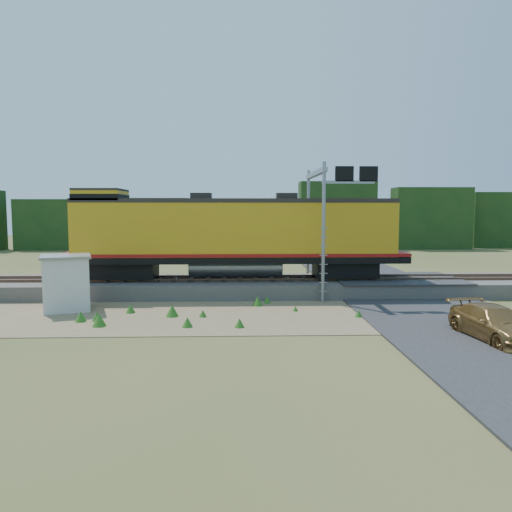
{
  "coord_description": "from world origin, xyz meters",
  "views": [
    {
      "loc": [
        -1.8,
        -21.67,
        4.72
      ],
      "look_at": [
        -0.99,
        3.0,
        2.4
      ],
      "focal_mm": 35.0,
      "sensor_mm": 36.0,
      "label": 1
    }
  ],
  "objects_px": {
    "locomotive": "(231,234)",
    "signal_gantry": "(324,198)",
    "car": "(495,323)",
    "shed": "(66,283)"
  },
  "relations": [
    {
      "from": "shed",
      "to": "car",
      "type": "bearing_deg",
      "value": -37.24
    },
    {
      "from": "shed",
      "to": "signal_gantry",
      "type": "bearing_deg",
      "value": -1.98
    },
    {
      "from": "locomotive",
      "to": "car",
      "type": "relative_size",
      "value": 4.44
    },
    {
      "from": "locomotive",
      "to": "car",
      "type": "distance_m",
      "value": 14.41
    },
    {
      "from": "locomotive",
      "to": "shed",
      "type": "height_order",
      "value": "locomotive"
    },
    {
      "from": "locomotive",
      "to": "signal_gantry",
      "type": "height_order",
      "value": "signal_gantry"
    },
    {
      "from": "locomotive",
      "to": "signal_gantry",
      "type": "bearing_deg",
      "value": -7.49
    },
    {
      "from": "shed",
      "to": "car",
      "type": "xyz_separation_m",
      "value": [
        17.29,
        -5.92,
        -0.7
      ]
    },
    {
      "from": "signal_gantry",
      "to": "car",
      "type": "bearing_deg",
      "value": -64.3
    },
    {
      "from": "locomotive",
      "to": "car",
      "type": "bearing_deg",
      "value": -46.71
    }
  ]
}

